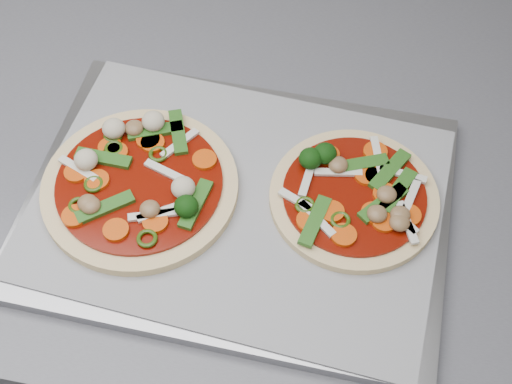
# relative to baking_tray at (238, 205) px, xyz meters

# --- Properties ---
(baking_tray) EXTENTS (0.43, 0.32, 0.01)m
(baking_tray) POSITION_rel_baking_tray_xyz_m (0.00, 0.00, 0.00)
(baking_tray) COLOR gray
(baking_tray) RESTS_ON countertop
(parchment) EXTENTS (0.42, 0.32, 0.00)m
(parchment) POSITION_rel_baking_tray_xyz_m (0.00, 0.00, 0.01)
(parchment) COLOR gray
(parchment) RESTS_ON baking_tray
(pizza_left) EXTENTS (0.23, 0.23, 0.03)m
(pizza_left) POSITION_rel_baking_tray_xyz_m (-0.10, -0.01, 0.02)
(pizza_left) COLOR beige
(pizza_left) RESTS_ON parchment
(pizza_right) EXTENTS (0.20, 0.20, 0.03)m
(pizza_right) POSITION_rel_baking_tray_xyz_m (0.11, 0.02, 0.02)
(pizza_right) COLOR beige
(pizza_right) RESTS_ON parchment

